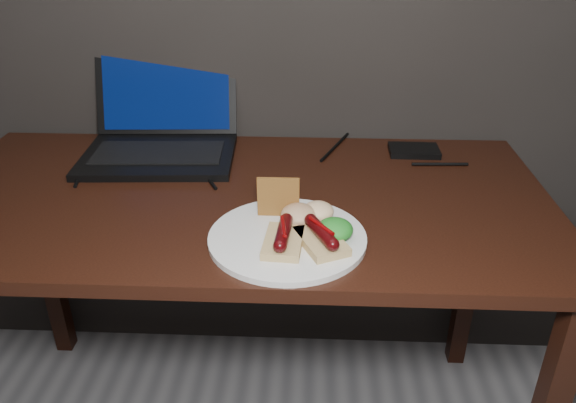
{
  "coord_description": "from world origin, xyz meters",
  "views": [
    {
      "loc": [
        0.16,
        0.26,
        1.33
      ],
      "look_at": [
        0.12,
        1.22,
        0.82
      ],
      "focal_mm": 35.0,
      "sensor_mm": 36.0,
      "label": 1
    }
  ],
  "objects": [
    {
      "name": "desk",
      "position": [
        0.0,
        1.38,
        0.66
      ],
      "size": [
        1.4,
        0.7,
        0.75
      ],
      "color": "black",
      "rests_on": "ground"
    },
    {
      "name": "laptop",
      "position": [
        -0.23,
        1.62,
        0.8
      ],
      "size": [
        0.4,
        0.37,
        0.25
      ],
      "color": "black",
      "rests_on": "desk"
    },
    {
      "name": "hard_drive",
      "position": [
        0.43,
        1.63,
        0.76
      ],
      "size": [
        0.13,
        0.08,
        0.02
      ],
      "primitive_type": "cube",
      "rotation": [
        0.0,
        0.0,
        -0.01
      ],
      "color": "black",
      "rests_on": "desk"
    },
    {
      "name": "desk_cables",
      "position": [
        0.03,
        1.55,
        0.75
      ],
      "size": [
        0.98,
        0.38,
        0.01
      ],
      "color": "black",
      "rests_on": "desk"
    },
    {
      "name": "plate",
      "position": [
        0.12,
        1.19,
        0.76
      ],
      "size": [
        0.38,
        0.38,
        0.01
      ],
      "primitive_type": "cylinder",
      "rotation": [
        0.0,
        0.0,
        -0.31
      ],
      "color": "silver",
      "rests_on": "desk"
    },
    {
      "name": "bread_sausage_center",
      "position": [
        0.12,
        1.15,
        0.78
      ],
      "size": [
        0.08,
        0.12,
        0.04
      ],
      "color": "tan",
      "rests_on": "plate"
    },
    {
      "name": "bread_sausage_right",
      "position": [
        0.19,
        1.16,
        0.78
      ],
      "size": [
        0.11,
        0.13,
        0.04
      ],
      "color": "tan",
      "rests_on": "plate"
    },
    {
      "name": "crispbread",
      "position": [
        0.1,
        1.26,
        0.8
      ],
      "size": [
        0.08,
        0.01,
        0.08
      ],
      "primitive_type": "cube",
      "color": "#A7652E",
      "rests_on": "plate"
    },
    {
      "name": "salad_greens",
      "position": [
        0.21,
        1.18,
        0.78
      ],
      "size": [
        0.07,
        0.07,
        0.04
      ],
      "primitive_type": "ellipsoid",
      "color": "#125E1A",
      "rests_on": "plate"
    },
    {
      "name": "salsa_mound",
      "position": [
        0.14,
        1.23,
        0.78
      ],
      "size": [
        0.07,
        0.07,
        0.04
      ],
      "primitive_type": "ellipsoid",
      "color": "maroon",
      "rests_on": "plate"
    },
    {
      "name": "coleslaw_mound",
      "position": [
        0.18,
        1.25,
        0.78
      ],
      "size": [
        0.06,
        0.06,
        0.04
      ],
      "primitive_type": "ellipsoid",
      "color": "beige",
      "rests_on": "plate"
    }
  ]
}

